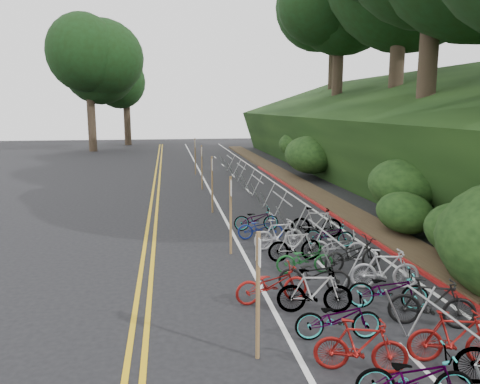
# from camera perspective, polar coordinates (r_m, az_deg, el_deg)

# --- Properties ---
(ground) EXTENTS (120.00, 120.00, 0.00)m
(ground) POSITION_cam_1_polar(r_m,az_deg,el_deg) (10.35, -0.64, -16.10)
(ground) COLOR black
(ground) RESTS_ON ground
(road_markings) EXTENTS (7.47, 80.00, 0.01)m
(road_markings) POSITION_cam_1_polar(r_m,az_deg,el_deg) (19.91, -3.03, -3.06)
(road_markings) COLOR gold
(road_markings) RESTS_ON ground
(red_curb) EXTENTS (0.25, 28.00, 0.10)m
(red_curb) POSITION_cam_1_polar(r_m,az_deg,el_deg) (22.77, 9.25, -1.35)
(red_curb) COLOR maroon
(red_curb) RESTS_ON ground
(embankment) EXTENTS (14.30, 48.14, 9.11)m
(embankment) POSITION_cam_1_polar(r_m,az_deg,el_deg) (31.69, 18.01, 6.13)
(embankment) COLOR black
(embankment) RESTS_ON ground
(bike_rack_front) EXTENTS (1.10, 2.96, 1.08)m
(bike_rack_front) POSITION_cam_1_polar(r_m,az_deg,el_deg) (9.12, 24.27, -15.33)
(bike_rack_front) COLOR gray
(bike_rack_front) RESTS_ON ground
(bike_racks_rest) EXTENTS (1.14, 23.00, 1.17)m
(bike_racks_rest) POSITION_cam_1_polar(r_m,az_deg,el_deg) (22.90, 2.09, 0.89)
(bike_racks_rest) COLOR gray
(bike_racks_rest) RESTS_ON ground
(signpost_near) EXTENTS (0.08, 0.40, 2.43)m
(signpost_near) POSITION_cam_1_polar(r_m,az_deg,el_deg) (8.64, 2.20, -11.52)
(signpost_near) COLOR brown
(signpost_near) RESTS_ON ground
(signposts_rest) EXTENTS (0.08, 18.40, 2.50)m
(signposts_rest) POSITION_cam_1_polar(r_m,az_deg,el_deg) (23.47, -4.13, 2.52)
(signposts_rest) COLOR brown
(signposts_rest) RESTS_ON ground
(bike_front) EXTENTS (0.79, 1.84, 0.94)m
(bike_front) POSITION_cam_1_polar(r_m,az_deg,el_deg) (11.34, 3.91, -11.10)
(bike_front) COLOR maroon
(bike_front) RESTS_ON ground
(bike_valet) EXTENTS (3.24, 12.59, 1.09)m
(bike_valet) POSITION_cam_1_polar(r_m,az_deg,el_deg) (12.55, 11.99, -9.08)
(bike_valet) COLOR slate
(bike_valet) RESTS_ON ground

